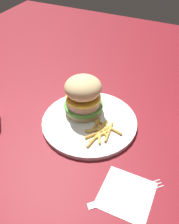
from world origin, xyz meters
The scene contains 6 objects.
ground_plane centered at (0.00, 0.00, 0.00)m, with size 1.60×1.60×0.00m, color maroon.
plate centered at (0.01, 0.01, 0.01)m, with size 0.26×0.26×0.01m, color white.
sandwich centered at (0.04, -0.02, 0.07)m, with size 0.11×0.11×0.11m.
fries_pile centered at (-0.03, 0.04, 0.02)m, with size 0.09×0.11×0.01m.
napkin centered at (-0.15, 0.17, 0.00)m, with size 0.11×0.11×0.00m, color white.
fork centered at (-0.15, 0.17, 0.00)m, with size 0.14×0.13×0.00m.
Camera 1 is at (-0.20, 0.47, 0.48)m, focal length 40.16 mm.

